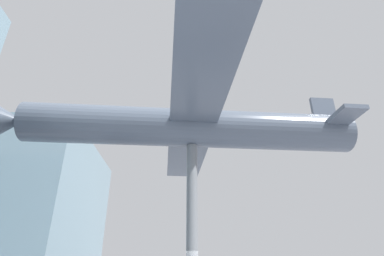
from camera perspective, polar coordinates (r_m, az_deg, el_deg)
support_pylon_central at (r=11.74m, az=0.00°, el=-18.49°), size 0.43×0.43×6.60m
suspended_airplane at (r=12.90m, az=-1.06°, el=0.08°), size 14.12×15.55×2.62m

